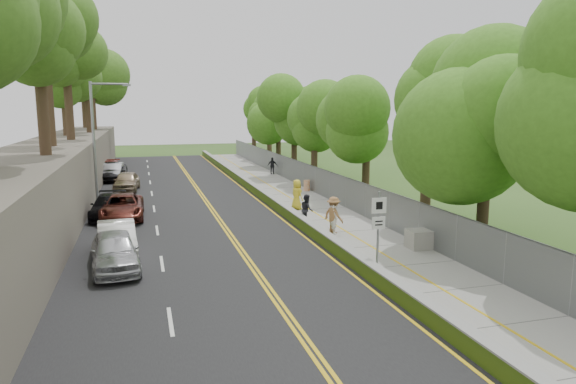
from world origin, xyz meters
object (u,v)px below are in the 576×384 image
at_px(car_2, 122,207).
at_px(car_1, 117,239).
at_px(signpost, 378,221).
at_px(construction_barrel, 307,185).
at_px(concrete_block, 422,239).
at_px(car_0, 115,251).
at_px(streetlight, 97,135).
at_px(person_far, 272,166).
at_px(painter_0, 297,194).

bearing_deg(car_2, car_1, -89.11).
xyz_separation_m(signpost, car_1, (-10.05, 4.75, -1.20)).
xyz_separation_m(construction_barrel, car_1, (-13.30, -14.26, 0.31)).
xyz_separation_m(concrete_block, car_0, (-13.30, 0.57, 0.32)).
height_order(streetlight, car_2, streetlight).
height_order(concrete_block, person_far, person_far).
distance_m(concrete_block, person_far, 27.15).
bearing_deg(signpost, streetlight, 124.08).
height_order(signpost, painter_0, signpost).
relative_size(signpost, painter_0, 1.65).
height_order(car_0, car_1, car_0).
xyz_separation_m(signpost, person_far, (3.15, 29.31, -1.11)).
relative_size(car_1, car_2, 0.87).
height_order(painter_0, person_far, painter_0).
bearing_deg(car_1, person_far, 57.54).
relative_size(construction_barrel, painter_0, 0.43).
bearing_deg(concrete_block, car_0, 177.56).
bearing_deg(construction_barrel, car_2, -153.51).
height_order(construction_barrel, car_1, car_1).
height_order(car_0, painter_0, painter_0).
distance_m(construction_barrel, car_1, 19.50).
relative_size(car_0, car_1, 1.01).
xyz_separation_m(signpost, painter_0, (0.40, 12.31, -0.97)).
relative_size(streetlight, painter_0, 4.25).
relative_size(concrete_block, person_far, 0.79).
height_order(car_1, car_2, car_1).
height_order(construction_barrel, painter_0, painter_0).
xyz_separation_m(streetlight, painter_0, (11.91, -4.70, -3.65)).
relative_size(concrete_block, car_1, 0.29).
height_order(construction_barrel, car_2, car_2).
bearing_deg(concrete_block, person_far, 90.21).
distance_m(streetlight, person_far, 19.50).
height_order(construction_barrel, car_0, car_0).
xyz_separation_m(car_0, person_far, (13.20, 26.58, 0.06)).
distance_m(streetlight, construction_barrel, 15.47).
relative_size(construction_barrel, car_1, 0.19).
bearing_deg(construction_barrel, person_far, 90.56).
height_order(concrete_block, car_0, car_0).
xyz_separation_m(signpost, car_2, (-10.05, 12.39, -1.22)).
distance_m(car_1, painter_0, 12.90).
bearing_deg(streetlight, car_1, -83.20).
bearing_deg(person_far, construction_barrel, 112.73).
distance_m(car_1, person_far, 27.87).
bearing_deg(person_far, signpost, 106.03).
bearing_deg(car_2, signpost, -50.06).
xyz_separation_m(signpost, concrete_block, (3.25, 2.16, -1.49)).
distance_m(construction_barrel, car_0, 21.03).
bearing_deg(person_far, painter_0, 102.98).
relative_size(signpost, car_2, 0.61).
bearing_deg(car_2, person_far, 52.92).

